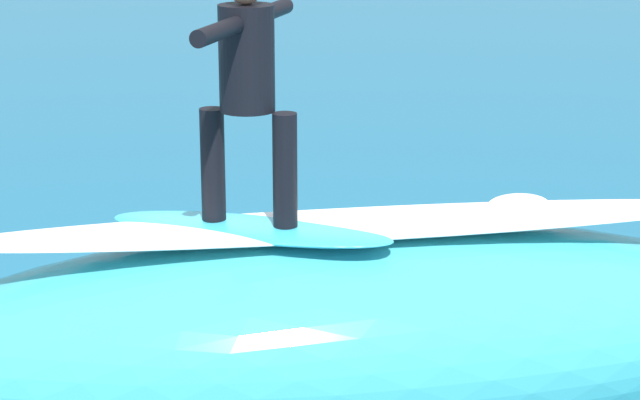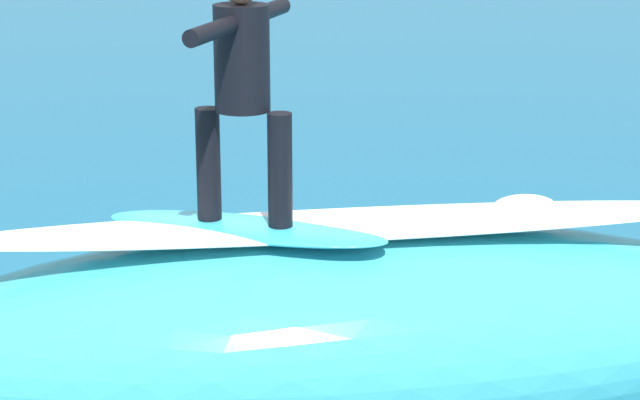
{
  "view_description": "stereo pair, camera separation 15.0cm",
  "coord_description": "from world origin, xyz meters",
  "px_view_note": "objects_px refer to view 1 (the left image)",
  "views": [
    {
      "loc": [
        2.57,
        9.51,
        4.12
      ],
      "look_at": [
        -0.39,
        0.4,
        1.31
      ],
      "focal_mm": 67.59,
      "sensor_mm": 36.0,
      "label": 1
    },
    {
      "loc": [
        2.43,
        9.56,
        4.12
      ],
      "look_at": [
        -0.39,
        0.4,
        1.31
      ],
      "focal_mm": 67.59,
      "sensor_mm": 36.0,
      "label": 2
    }
  ],
  "objects_px": {
    "surfboard_riding": "(250,229)",
    "surfer_paddling": "(378,250)",
    "surfboard_paddling": "(366,264)",
    "surfer_riding": "(247,78)"
  },
  "relations": [
    {
      "from": "surfboard_riding",
      "to": "surfer_paddling",
      "type": "height_order",
      "value": "surfboard_riding"
    },
    {
      "from": "surfboard_riding",
      "to": "surfer_paddling",
      "type": "distance_m",
      "value": 4.4
    },
    {
      "from": "surfer_riding",
      "to": "surfboard_paddling",
      "type": "bearing_deg",
      "value": -86.03
    },
    {
      "from": "surfboard_paddling",
      "to": "surfer_paddling",
      "type": "xyz_separation_m",
      "value": [
        -0.11,
        0.04,
        0.16
      ]
    },
    {
      "from": "surfer_riding",
      "to": "surfboard_paddling",
      "type": "distance_m",
      "value": 4.9
    },
    {
      "from": "surfboard_paddling",
      "to": "surfboard_riding",
      "type": "bearing_deg",
      "value": 80.24
    },
    {
      "from": "surfboard_paddling",
      "to": "surfer_paddling",
      "type": "bearing_deg",
      "value": -180.0
    },
    {
      "from": "surfboard_paddling",
      "to": "surfer_riding",
      "type": "bearing_deg",
      "value": 80.24
    },
    {
      "from": "surfboard_paddling",
      "to": "surfer_paddling",
      "type": "distance_m",
      "value": 0.2
    },
    {
      "from": "surfboard_riding",
      "to": "surfer_paddling",
      "type": "bearing_deg",
      "value": -87.71
    }
  ]
}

